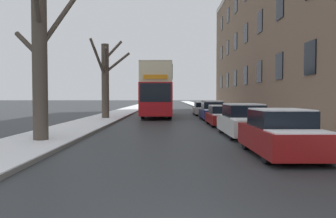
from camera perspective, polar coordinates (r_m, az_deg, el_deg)
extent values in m
cube|color=slate|center=(56.59, -5.22, 0.38)|extent=(3.06, 130.00, 0.13)
cube|color=white|center=(56.59, -5.22, 0.46)|extent=(3.03, 130.00, 0.03)
cube|color=slate|center=(56.68, 6.23, 0.38)|extent=(3.06, 130.00, 0.13)
cube|color=white|center=(56.68, 6.23, 0.46)|extent=(3.03, 130.00, 0.03)
cube|color=#7A604C|center=(32.72, 22.38, 12.37)|extent=(9.00, 44.24, 15.43)
cube|color=black|center=(19.33, 23.52, 8.16)|extent=(0.08, 1.40, 1.80)
cube|color=black|center=(23.85, 18.82, 7.05)|extent=(0.08, 1.40, 1.80)
cube|color=black|center=(28.49, 15.65, 6.27)|extent=(0.08, 1.40, 1.80)
cube|color=black|center=(33.19, 13.38, 5.70)|extent=(0.08, 1.40, 1.80)
cube|color=black|center=(37.94, 11.67, 5.27)|extent=(0.08, 1.40, 1.80)
cube|color=black|center=(42.71, 10.35, 4.93)|extent=(0.08, 1.40, 1.80)
cube|color=black|center=(47.50, 9.29, 4.65)|extent=(0.08, 1.40, 1.80)
cube|color=black|center=(24.56, 18.95, 16.66)|extent=(0.08, 1.40, 1.80)
cube|color=black|center=(29.08, 15.74, 14.38)|extent=(0.08, 1.40, 1.80)
cube|color=black|center=(33.70, 13.44, 12.70)|extent=(0.08, 1.40, 1.80)
cube|color=black|center=(38.38, 11.72, 11.41)|extent=(0.08, 1.40, 1.80)
cube|color=black|center=(43.10, 10.39, 10.40)|extent=(0.08, 1.40, 1.80)
cube|color=black|center=(47.85, 9.33, 9.58)|extent=(0.08, 1.40, 1.80)
cube|color=black|center=(39.26, 11.77, 17.35)|extent=(0.08, 1.40, 1.80)
cube|color=black|center=(43.88, 10.43, 15.72)|extent=(0.08, 1.40, 1.80)
cube|color=black|center=(48.56, 9.36, 14.40)|extent=(0.08, 1.40, 1.80)
cylinder|color=#4C4238|center=(13.65, -21.40, 6.66)|extent=(0.57, 0.57, 5.87)
cylinder|color=#4C4238|center=(14.28, -23.18, 10.25)|extent=(1.37, 0.89, 1.17)
cylinder|color=#4C4238|center=(14.33, -18.02, 15.06)|extent=(1.59, 1.50, 2.82)
cylinder|color=#4C4238|center=(14.59, -21.39, 11.06)|extent=(0.79, 1.71, 1.78)
cylinder|color=#4C4238|center=(26.33, -10.85, 4.63)|extent=(0.58, 0.58, 5.96)
cylinder|color=#4C4238|center=(26.95, -9.48, 10.06)|extent=(1.38, 1.23, 1.67)
cylinder|color=#4C4238|center=(27.14, -8.78, 7.98)|extent=(1.90, 1.93, 1.88)
cylinder|color=#4C4238|center=(25.62, -12.05, 8.53)|extent=(0.94, 2.10, 2.87)
cylinder|color=#4C4238|center=(25.74, -10.82, 8.20)|extent=(0.55, 1.60, 2.00)
cube|color=red|center=(30.03, -1.78, 1.80)|extent=(2.57, 11.10, 2.59)
cube|color=beige|center=(30.09, -1.78, 5.72)|extent=(2.52, 10.88, 1.52)
cube|color=beige|center=(30.15, -1.78, 7.27)|extent=(2.52, 10.88, 0.12)
cube|color=black|center=(30.03, -1.78, 2.75)|extent=(2.60, 9.77, 1.35)
cube|color=black|center=(30.09, -1.78, 5.86)|extent=(2.60, 9.77, 1.16)
cube|color=black|center=(24.50, -2.18, 2.88)|extent=(2.31, 0.06, 1.41)
cube|color=orange|center=(24.54, -2.19, 5.63)|extent=(1.80, 0.05, 0.32)
cylinder|color=black|center=(26.79, -4.38, -0.60)|extent=(0.30, 1.08, 1.08)
cylinder|color=black|center=(26.72, 0.39, -0.60)|extent=(0.30, 1.08, 1.08)
cylinder|color=black|center=(33.21, -3.53, -0.06)|extent=(0.30, 1.08, 1.08)
cylinder|color=black|center=(33.15, 0.32, -0.06)|extent=(0.30, 1.08, 1.08)
cube|color=maroon|center=(10.72, 19.21, -4.94)|extent=(1.85, 3.98, 0.71)
cube|color=black|center=(10.81, 18.98, -1.58)|extent=(1.59, 1.99, 0.53)
cube|color=white|center=(10.80, 19.00, -0.08)|extent=(1.55, 1.89, 0.04)
cube|color=white|center=(9.36, 22.09, -3.70)|extent=(1.66, 1.04, 0.03)
cylinder|color=black|center=(9.37, 16.88, -7.14)|extent=(0.20, 0.66, 0.66)
cylinder|color=black|center=(9.96, 25.93, -6.72)|extent=(0.20, 0.66, 0.66)
cylinder|color=black|center=(11.65, 13.46, -5.29)|extent=(0.20, 0.66, 0.66)
cylinder|color=black|center=(12.13, 20.99, -5.08)|extent=(0.20, 0.66, 0.66)
cube|color=silver|center=(15.55, 13.08, -2.70)|extent=(1.83, 4.52, 0.71)
cube|color=black|center=(15.69, 12.95, -0.32)|extent=(1.57, 2.26, 0.57)
cube|color=white|center=(15.68, 12.96, 0.81)|extent=(1.54, 2.15, 0.06)
cube|color=white|center=(13.97, 14.58, -1.71)|extent=(1.65, 1.18, 0.04)
cylinder|color=black|center=(14.09, 11.12, -4.08)|extent=(0.20, 0.62, 0.62)
cylinder|color=black|center=(14.48, 17.40, -3.97)|extent=(0.20, 0.62, 0.62)
cylinder|color=black|center=(16.74, 9.33, -3.08)|extent=(0.20, 0.62, 0.62)
cylinder|color=black|center=(17.08, 14.68, -3.02)|extent=(0.20, 0.62, 0.62)
cube|color=maroon|center=(21.01, 9.64, -1.62)|extent=(1.88, 4.13, 0.57)
cube|color=black|center=(21.14, 9.58, -0.16)|extent=(1.62, 2.06, 0.49)
cube|color=white|center=(21.14, 9.58, 0.60)|extent=(1.58, 1.96, 0.06)
cube|color=white|center=(19.55, 10.37, -0.99)|extent=(1.69, 1.08, 0.05)
cylinder|color=black|center=(19.67, 7.86, -2.22)|extent=(0.20, 0.66, 0.66)
cylinder|color=black|center=(19.97, 12.59, -2.19)|extent=(0.20, 0.66, 0.66)
cylinder|color=black|center=(22.12, 6.98, -1.73)|extent=(0.20, 0.66, 0.66)
cylinder|color=black|center=(22.38, 11.21, -1.71)|extent=(0.20, 0.66, 0.66)
cube|color=navy|center=(26.24, 7.71, -0.78)|extent=(1.73, 4.45, 0.63)
cube|color=black|center=(26.39, 7.66, 0.59)|extent=(1.49, 2.22, 0.61)
cube|color=white|center=(26.39, 7.67, 1.35)|extent=(1.45, 2.11, 0.10)
cube|color=white|center=(24.66, 8.20, -0.15)|extent=(1.55, 1.16, 0.08)
cylinder|color=black|center=(24.84, 6.39, -1.35)|extent=(0.20, 0.62, 0.62)
cylinder|color=black|center=(25.05, 9.82, -1.34)|extent=(0.20, 0.62, 0.62)
cylinder|color=black|center=(27.49, 5.78, -1.01)|extent=(0.20, 0.62, 0.62)
cylinder|color=black|center=(27.68, 8.88, -1.00)|extent=(0.20, 0.62, 0.62)
cube|color=silver|center=(32.79, 6.17, -0.25)|extent=(1.84, 4.43, 0.56)
cube|color=black|center=(32.95, 6.14, 0.67)|extent=(1.58, 2.22, 0.49)
cube|color=white|center=(32.94, 6.14, 1.16)|extent=(1.55, 2.11, 0.07)
cube|color=white|center=(31.22, 6.48, 0.19)|extent=(1.66, 1.16, 0.06)
cylinder|color=black|center=(31.40, 4.95, -0.58)|extent=(0.20, 0.65, 0.65)
cylinder|color=black|center=(31.58, 7.89, -0.58)|extent=(0.20, 0.65, 0.65)
cylinder|color=black|center=(34.04, 4.57, -0.37)|extent=(0.20, 0.65, 0.65)
cylinder|color=black|center=(34.21, 7.28, -0.36)|extent=(0.20, 0.65, 0.65)
cylinder|color=navy|center=(15.17, -21.65, -3.46)|extent=(0.17, 0.17, 0.77)
cylinder|color=navy|center=(15.33, -21.50, -3.40)|extent=(0.17, 0.17, 0.77)
cylinder|color=#47474C|center=(15.20, -21.61, -0.74)|extent=(0.36, 0.36, 0.67)
sphere|color=beige|center=(15.18, -21.64, 0.92)|extent=(0.21, 0.21, 0.21)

